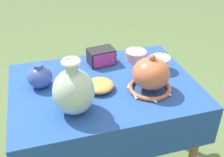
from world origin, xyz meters
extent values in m
cylinder|color=olive|center=(0.41, -0.28, 0.32)|extent=(0.04, 0.04, 0.65)
cylinder|color=olive|center=(-0.41, 0.28, 0.32)|extent=(0.04, 0.04, 0.65)
cylinder|color=olive|center=(0.41, 0.28, 0.32)|extent=(0.04, 0.04, 0.65)
cube|color=olive|center=(0.00, 0.00, 0.66)|extent=(0.93, 0.67, 0.03)
cube|color=#234C9E|center=(0.00, 0.00, 0.68)|extent=(0.95, 0.69, 0.01)
cube|color=#234C9E|center=(0.00, -0.35, 0.57)|extent=(0.95, 0.01, 0.22)
ellipsoid|color=#A8CCB7|center=(-0.18, -0.18, 0.79)|extent=(0.18, 0.18, 0.21)
cylinder|color=#A8CCB7|center=(-0.18, -0.18, 0.91)|extent=(0.05, 0.05, 0.05)
torus|color=white|center=(-0.18, -0.18, 0.94)|extent=(0.08, 0.08, 0.02)
torus|color=#BC6642|center=(0.21, -0.11, 0.69)|extent=(0.21, 0.21, 0.02)
ellipsoid|color=#BC6642|center=(0.21, -0.11, 0.78)|extent=(0.18, 0.18, 0.15)
sphere|color=#BC6642|center=(0.21, -0.11, 0.86)|extent=(0.03, 0.03, 0.03)
cone|color=white|center=(0.32, -0.11, 0.69)|extent=(0.01, 0.03, 0.03)
cone|color=white|center=(0.28, -0.03, 0.69)|extent=(0.03, 0.03, 0.03)
cone|color=white|center=(0.18, -0.01, 0.69)|extent=(0.04, 0.02, 0.03)
cone|color=white|center=(0.11, -0.07, 0.69)|extent=(0.03, 0.04, 0.03)
cone|color=white|center=(0.11, -0.16, 0.69)|extent=(0.03, 0.04, 0.03)
cone|color=white|center=(0.18, -0.22, 0.69)|extent=(0.04, 0.02, 0.03)
cone|color=white|center=(0.28, -0.20, 0.69)|extent=(0.03, 0.03, 0.03)
cube|color=#232328|center=(0.04, 0.22, 0.73)|extent=(0.16, 0.12, 0.09)
cube|color=#B23384|center=(0.05, 0.17, 0.73)|extent=(0.13, 0.02, 0.07)
cylinder|color=#D19399|center=(0.25, 0.21, 0.71)|extent=(0.13, 0.13, 0.05)
cylinder|color=white|center=(0.34, 0.06, 0.72)|extent=(0.10, 0.10, 0.07)
torus|color=white|center=(0.34, 0.06, 0.76)|extent=(0.11, 0.11, 0.01)
ellipsoid|color=#3851A8|center=(-0.31, 0.07, 0.74)|extent=(0.12, 0.12, 0.11)
cylinder|color=#3851A8|center=(-0.31, 0.07, 0.80)|extent=(0.05, 0.05, 0.02)
ellipsoid|color=gold|center=(-0.03, -0.04, 0.71)|extent=(0.14, 0.14, 0.05)
camera|label=1|loc=(-0.30, -1.17, 1.48)|focal=45.00mm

